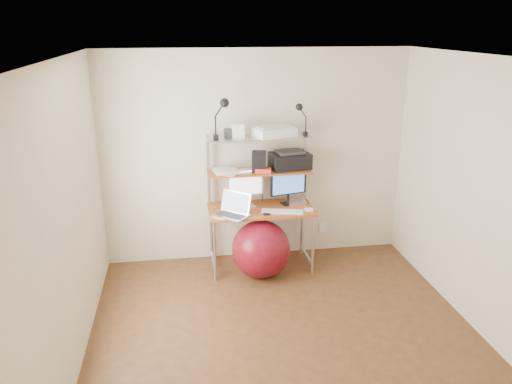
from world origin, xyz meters
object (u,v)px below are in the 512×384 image
at_px(monitor_silver, 245,185).
at_px(laptop, 234,210).
at_px(monitor_black, 288,185).
at_px(printer, 290,160).
at_px(exercise_ball, 261,249).

distance_m(monitor_silver, laptop, 0.37).
xyz_separation_m(monitor_silver, monitor_black, (0.51, 0.01, -0.04)).
distance_m(monitor_black, printer, 0.30).
bearing_deg(monitor_silver, laptop, -135.07).
relative_size(printer, exercise_ball, 0.74).
relative_size(monitor_black, laptop, 0.95).
xyz_separation_m(monitor_silver, laptop, (-0.17, -0.26, -0.20)).
bearing_deg(monitor_black, printer, 56.09).
relative_size(monitor_black, exercise_ball, 0.68).
bearing_deg(exercise_ball, monitor_silver, 112.45).
xyz_separation_m(monitor_black, printer, (0.02, 0.07, 0.29)).
height_order(monitor_silver, printer, printer).
xyz_separation_m(monitor_black, exercise_ball, (-0.38, -0.33, -0.63)).
height_order(laptop, printer, printer).
distance_m(monitor_silver, printer, 0.59).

